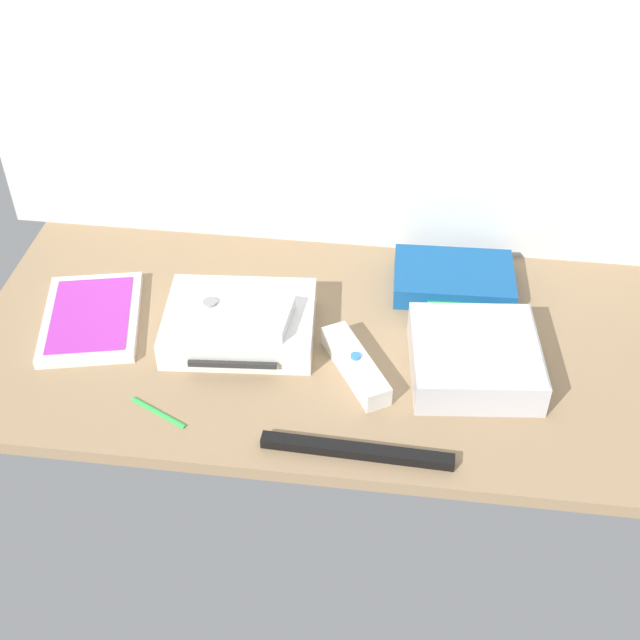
{
  "coord_description": "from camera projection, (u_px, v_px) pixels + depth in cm",
  "views": [
    {
      "loc": [
        11.12,
        -87.62,
        80.54
      ],
      "look_at": [
        0.0,
        0.0,
        4.0
      ],
      "focal_mm": 47.04,
      "sensor_mm": 36.0,
      "label": 1
    }
  ],
  "objects": [
    {
      "name": "back_wall",
      "position": [
        342.0,
        54.0,
        1.17
      ],
      "size": [
        110.0,
        1.2,
        64.0
      ],
      "primitive_type": "cube",
      "color": "silver",
      "rests_on": "ground"
    },
    {
      "name": "ground_plane",
      "position": [
        320.0,
        346.0,
        1.2
      ],
      "size": [
        100.0,
        48.0,
        2.0
      ],
      "primitive_type": "cube",
      "color": "#9E7F5B",
      "rests_on": "ground"
    },
    {
      "name": "network_router",
      "position": [
        453.0,
        279.0,
        1.28
      ],
      "size": [
        18.45,
        12.89,
        3.4
      ],
      "rotation": [
        0.0,
        0.0,
        0.04
      ],
      "color": "#145193",
      "rests_on": "ground_plane"
    },
    {
      "name": "game_console",
      "position": [
        239.0,
        325.0,
        1.19
      ],
      "size": [
        22.22,
        17.78,
        4.4
      ],
      "rotation": [
        0.0,
        0.0,
        0.08
      ],
      "color": "white",
      "rests_on": "ground_plane"
    },
    {
      "name": "remote_wand",
      "position": [
        355.0,
        365.0,
        1.14
      ],
      "size": [
        10.68,
        14.55,
        3.4
      ],
      "rotation": [
        0.0,
        0.0,
        0.54
      ],
      "color": "white",
      "rests_on": "ground_plane"
    },
    {
      "name": "sensor_bar",
      "position": [
        357.0,
        451.0,
        1.03
      ],
      "size": [
        24.05,
        2.57,
        1.4
      ],
      "primitive_type": "cube",
      "rotation": [
        0.0,
        0.0,
        -0.03
      ],
      "color": "black",
      "rests_on": "ground_plane"
    },
    {
      "name": "remote_classic_pad",
      "position": [
        238.0,
        313.0,
        1.16
      ],
      "size": [
        15.0,
        9.14,
        2.4
      ],
      "rotation": [
        0.0,
        0.0,
        -0.08
      ],
      "color": "white",
      "rests_on": "game_console"
    },
    {
      "name": "mini_computer",
      "position": [
        475.0,
        357.0,
        1.13
      ],
      "size": [
        18.64,
        18.64,
        5.3
      ],
      "rotation": [
        0.0,
        0.0,
        0.1
      ],
      "color": "silver",
      "rests_on": "ground_plane"
    },
    {
      "name": "stylus_pen",
      "position": [
        158.0,
        411.0,
        1.09
      ],
      "size": [
        8.37,
        4.64,
        0.7
      ],
      "primitive_type": "cylinder",
      "rotation": [
        0.0,
        1.57,
        2.68
      ],
      "color": "green",
      "rests_on": "ground_plane"
    },
    {
      "name": "game_case",
      "position": [
        91.0,
        319.0,
        1.22
      ],
      "size": [
        17.53,
        21.58,
        1.56
      ],
      "rotation": [
        0.0,
        0.0,
        0.23
      ],
      "color": "white",
      "rests_on": "ground_plane"
    }
  ]
}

